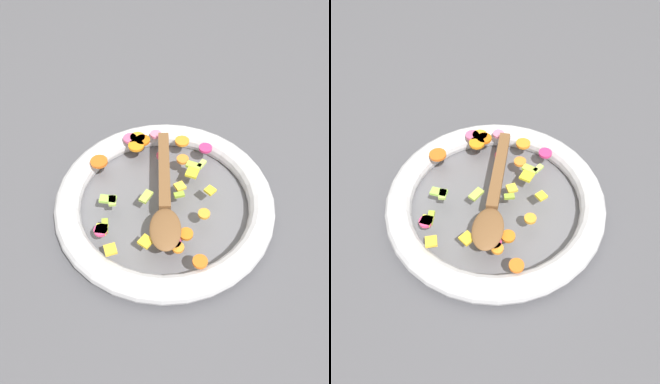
# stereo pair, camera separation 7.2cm
# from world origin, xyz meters

# --- Properties ---
(ground_plane) EXTENTS (4.00, 4.00, 0.00)m
(ground_plane) POSITION_xyz_m (0.00, 0.00, 0.00)
(ground_plane) COLOR #4C4C51
(skillet) EXTENTS (0.43, 0.43, 0.05)m
(skillet) POSITION_xyz_m (0.00, 0.00, 0.02)
(skillet) COLOR slate
(skillet) RESTS_ON ground_plane
(chopped_vegetables) EXTENTS (0.36, 0.30, 0.01)m
(chopped_vegetables) POSITION_xyz_m (-0.04, -0.01, 0.05)
(chopped_vegetables) COLOR orange
(chopped_vegetables) RESTS_ON skillet
(wooden_spoon) EXTENTS (0.28, 0.14, 0.01)m
(wooden_spoon) POSITION_xyz_m (0.03, -0.01, 0.06)
(wooden_spoon) COLOR brown
(wooden_spoon) RESTS_ON chopped_vegetables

